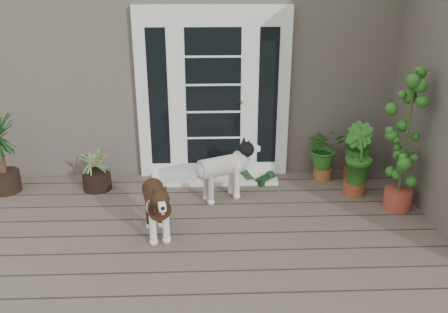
{
  "coord_description": "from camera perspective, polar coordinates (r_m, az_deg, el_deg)",
  "views": [
    {
      "loc": [
        -0.3,
        -3.27,
        2.69
      ],
      "look_at": [
        -0.1,
        1.75,
        0.7
      ],
      "focal_mm": 38.74,
      "sensor_mm": 36.0,
      "label": 1
    }
  ],
  "objects": [
    {
      "name": "deck",
      "position": [
        4.53,
        1.99,
        -13.93
      ],
      "size": [
        6.2,
        4.6,
        0.12
      ],
      "primitive_type": "cube",
      "color": "#6B5B4C",
      "rests_on": "ground"
    },
    {
      "name": "house_main",
      "position": [
        8.01,
        -0.1,
        13.41
      ],
      "size": [
        7.4,
        4.0,
        3.1
      ],
      "primitive_type": "cube",
      "color": "#665E54",
      "rests_on": "ground"
    },
    {
      "name": "door_unit",
      "position": [
        6.06,
        -1.27,
        7.31
      ],
      "size": [
        1.9,
        0.14,
        2.15
      ],
      "primitive_type": "cube",
      "color": "white",
      "rests_on": "deck"
    },
    {
      "name": "door_step",
      "position": [
        6.22,
        -1.16,
        -2.57
      ],
      "size": [
        1.6,
        0.4,
        0.05
      ],
      "primitive_type": "cube",
      "color": "white",
      "rests_on": "deck"
    },
    {
      "name": "brindle_dog",
      "position": [
        4.91,
        -7.96,
        -6.12
      ],
      "size": [
        0.47,
        0.77,
        0.6
      ],
      "primitive_type": null,
      "rotation": [
        0.0,
        0.0,
        3.37
      ],
      "color": "#3D2416",
      "rests_on": "deck"
    },
    {
      "name": "white_dog",
      "position": [
        5.62,
        -0.25,
        -2.19
      ],
      "size": [
        0.8,
        0.59,
        0.61
      ],
      "primitive_type": null,
      "rotation": [
        0.0,
        0.0,
        -1.14
      ],
      "color": "white",
      "rests_on": "deck"
    },
    {
      "name": "spider_plant",
      "position": [
        6.06,
        -14.92,
        -1.09
      ],
      "size": [
        0.71,
        0.71,
        0.61
      ],
      "primitive_type": null,
      "rotation": [
        0.0,
        0.0,
        0.29
      ],
      "color": "#86A867",
      "rests_on": "deck"
    },
    {
      "name": "yucca",
      "position": [
        6.32,
        -24.93,
        0.37
      ],
      "size": [
        0.91,
        0.91,
        0.99
      ],
      "primitive_type": null,
      "rotation": [
        0.0,
        0.0,
        -0.44
      ],
      "color": "black",
      "rests_on": "deck"
    },
    {
      "name": "herb_a",
      "position": [
        6.29,
        11.7,
        0.07
      ],
      "size": [
        0.6,
        0.6,
        0.62
      ],
      "primitive_type": "imported",
      "rotation": [
        0.0,
        0.0,
        0.27
      ],
      "color": "#255017",
      "rests_on": "deck"
    },
    {
      "name": "herb_b",
      "position": [
        5.95,
        15.3,
        -1.38
      ],
      "size": [
        0.55,
        0.55,
        0.65
      ],
      "primitive_type": "imported",
      "rotation": [
        0.0,
        0.0,
        1.91
      ],
      "color": "#26631C",
      "rests_on": "deck"
    },
    {
      "name": "herb_c",
      "position": [
        6.4,
        15.42,
        0.12
      ],
      "size": [
        0.56,
        0.56,
        0.62
      ],
      "primitive_type": "imported",
      "rotation": [
        0.0,
        0.0,
        3.96
      ],
      "color": "#194C15",
      "rests_on": "deck"
    },
    {
      "name": "sapling",
      "position": [
        5.55,
        20.69,
        1.77
      ],
      "size": [
        0.61,
        0.61,
        1.64
      ],
      "primitive_type": null,
      "rotation": [
        0.0,
        0.0,
        -0.33
      ],
      "color": "#19591B",
      "rests_on": "deck"
    },
    {
      "name": "clog_left",
      "position": [
        6.23,
        2.71,
        -2.35
      ],
      "size": [
        0.21,
        0.31,
        0.09
      ],
      "primitive_type": null,
      "rotation": [
        0.0,
        0.0,
        0.28
      ],
      "color": "#153515",
      "rests_on": "deck"
    },
    {
      "name": "clog_right",
      "position": [
        6.16,
        4.9,
        -2.63
      ],
      "size": [
        0.35,
        0.36,
        0.1
      ],
      "primitive_type": null,
      "rotation": [
        0.0,
        0.0,
        -0.77
      ],
      "color": "black",
      "rests_on": "deck"
    }
  ]
}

